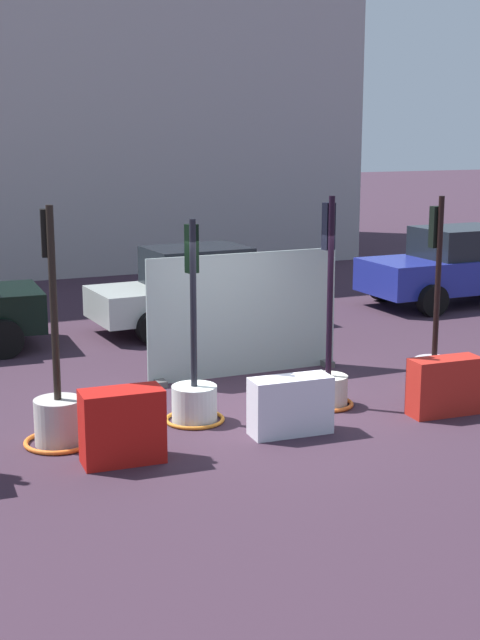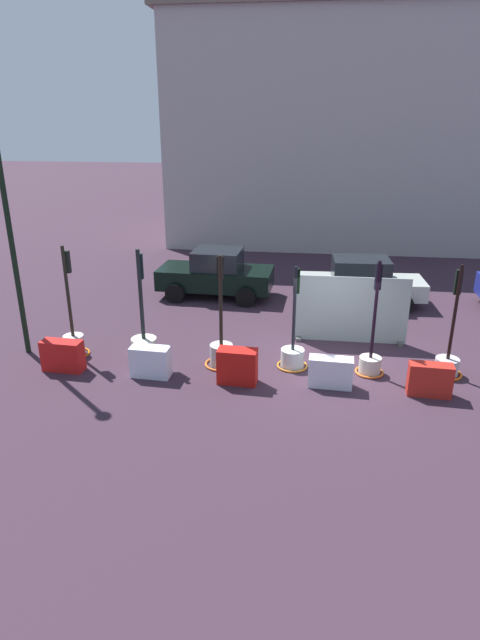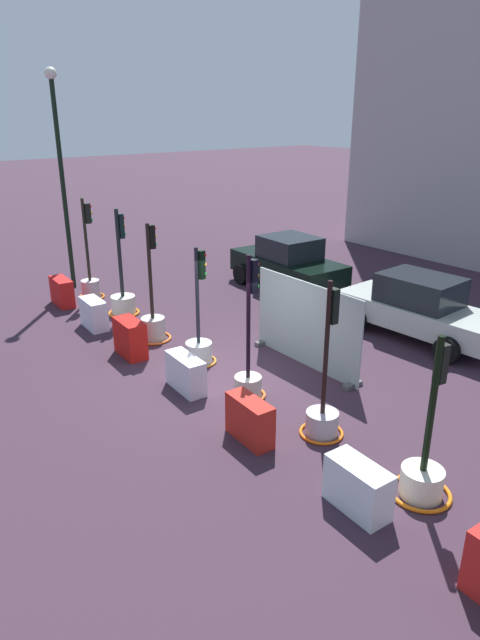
# 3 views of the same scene
# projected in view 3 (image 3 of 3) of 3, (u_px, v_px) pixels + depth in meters

# --- Properties ---
(ground_plane) EXTENTS (120.00, 120.00, 0.00)m
(ground_plane) POSITION_uv_depth(u_px,v_px,m) (230.00, 375.00, 12.71)
(ground_plane) COLOR #372533
(traffic_light_0) EXTENTS (0.83, 0.83, 3.15)m
(traffic_light_0) POSITION_uv_depth(u_px,v_px,m) (90.00, 281.00, 17.73)
(traffic_light_0) COLOR beige
(traffic_light_0) RESTS_ON ground_plane
(traffic_light_1) EXTENTS (0.92, 0.92, 3.09)m
(traffic_light_1) POSITION_uv_depth(u_px,v_px,m) (123.00, 299.00, 16.35)
(traffic_light_1) COLOR beige
(traffic_light_1) RESTS_ON ground_plane
(traffic_light_2) EXTENTS (0.92, 0.92, 3.06)m
(traffic_light_2) POSITION_uv_depth(u_px,v_px,m) (153.00, 322.00, 14.54)
(traffic_light_2) COLOR #B5B0AB
(traffic_light_2) RESTS_ON ground_plane
(traffic_light_3) EXTENTS (0.84, 0.84, 2.80)m
(traffic_light_3) POSITION_uv_depth(u_px,v_px,m) (199.00, 345.00, 13.22)
(traffic_light_3) COLOR silver
(traffic_light_3) RESTS_ON ground_plane
(traffic_light_4) EXTENTS (0.76, 0.76, 3.05)m
(traffic_light_4) POSITION_uv_depth(u_px,v_px,m) (248.00, 374.00, 11.62)
(traffic_light_4) COLOR beige
(traffic_light_4) RESTS_ON ground_plane
(traffic_light_5) EXTENTS (0.83, 0.83, 2.98)m
(traffic_light_5) POSITION_uv_depth(u_px,v_px,m) (323.00, 411.00, 10.27)
(traffic_light_5) COLOR #B0A7B0
(traffic_light_5) RESTS_ON ground_plane
(traffic_light_6) EXTENTS (0.97, 0.97, 2.70)m
(traffic_light_6) POSITION_uv_depth(u_px,v_px,m) (423.00, 473.00, 8.65)
(traffic_light_6) COLOR silver
(traffic_light_6) RESTS_ON ground_plane
(construction_barrier_0) EXTENTS (1.10, 0.49, 0.84)m
(construction_barrier_0) POSITION_uv_depth(u_px,v_px,m) (62.00, 292.00, 17.12)
(construction_barrier_0) COLOR red
(construction_barrier_0) RESTS_ON ground_plane
(construction_barrier_1) EXTENTS (1.04, 0.51, 0.82)m
(construction_barrier_1) POSITION_uv_depth(u_px,v_px,m) (94.00, 314.00, 15.33)
(construction_barrier_1) COLOR silver
(construction_barrier_1) RESTS_ON ground_plane
(construction_barrier_2) EXTENTS (1.01, 0.53, 0.91)m
(construction_barrier_2) POSITION_uv_depth(u_px,v_px,m) (130.00, 338.00, 13.59)
(construction_barrier_2) COLOR #B51410
(construction_barrier_2) RESTS_ON ground_plane
(construction_barrier_3) EXTENTS (1.11, 0.48, 0.77)m
(construction_barrier_3) POSITION_uv_depth(u_px,v_px,m) (186.00, 373.00, 11.95)
(construction_barrier_3) COLOR silver
(construction_barrier_3) RESTS_ON ground_plane
(construction_barrier_4) EXTENTS (1.05, 0.45, 0.82)m
(construction_barrier_4) POSITION_uv_depth(u_px,v_px,m) (250.00, 420.00, 10.11)
(construction_barrier_4) COLOR #B22119
(construction_barrier_4) RESTS_ON ground_plane
(construction_barrier_5) EXTENTS (1.06, 0.53, 0.78)m
(construction_barrier_5) POSITION_uv_depth(u_px,v_px,m) (358.00, 487.00, 8.35)
(construction_barrier_5) COLOR silver
(construction_barrier_5) RESTS_ON ground_plane
(car_black_sedan) EXTENTS (4.24, 2.32, 1.77)m
(car_black_sedan) POSITION_uv_depth(u_px,v_px,m) (288.00, 264.00, 18.54)
(car_black_sedan) COLOR black
(car_black_sedan) RESTS_ON ground_plane
(car_silver_hatchback) EXTENTS (4.45, 2.20, 1.66)m
(car_silver_hatchback) POSITION_uv_depth(u_px,v_px,m) (419.00, 308.00, 14.60)
(car_silver_hatchback) COLOR #AFB7B1
(car_silver_hatchback) RESTS_ON ground_plane
(street_lamp_post) EXTENTS (0.36, 0.36, 6.84)m
(street_lamp_post) POSITION_uv_depth(u_px,v_px,m) (60.00, 162.00, 17.49)
(street_lamp_post) COLOR black
(street_lamp_post) RESTS_ON ground_plane
(site_fence_panel) EXTENTS (3.33, 0.50, 2.02)m
(site_fence_panel) POSITION_uv_depth(u_px,v_px,m) (306.00, 326.00, 12.95)
(site_fence_panel) COLOR #8FA2A0
(site_fence_panel) RESTS_ON ground_plane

